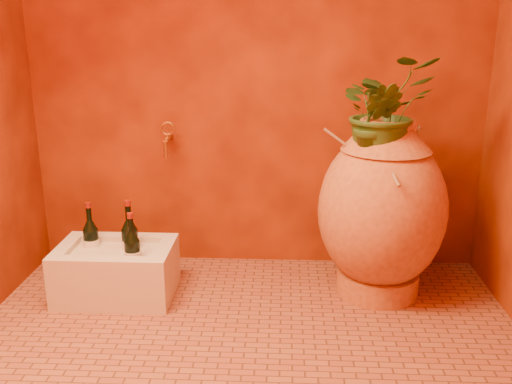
# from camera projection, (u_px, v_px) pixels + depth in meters

# --- Properties ---
(floor) EXTENTS (2.50, 2.50, 0.00)m
(floor) POSITION_uv_depth(u_px,v_px,m) (244.00, 353.00, 2.44)
(floor) COLOR brown
(floor) RESTS_ON ground
(wall_back) EXTENTS (2.50, 0.02, 2.50)m
(wall_back) POSITION_uv_depth(u_px,v_px,m) (256.00, 42.00, 3.03)
(wall_back) COLOR #501504
(wall_back) RESTS_ON ground
(amphora) EXTENTS (0.74, 0.74, 0.91)m
(amphora) POSITION_uv_depth(u_px,v_px,m) (382.00, 209.00, 2.85)
(amphora) COLOR #C37037
(amphora) RESTS_ON floor
(stone_basin) EXTENTS (0.58, 0.39, 0.27)m
(stone_basin) POSITION_uv_depth(u_px,v_px,m) (117.00, 272.00, 2.91)
(stone_basin) COLOR beige
(stone_basin) RESTS_ON floor
(wine_bottle_a) EXTENTS (0.08, 0.08, 0.33)m
(wine_bottle_a) POSITION_uv_depth(u_px,v_px,m) (133.00, 254.00, 2.79)
(wine_bottle_a) COLOR black
(wine_bottle_a) RESTS_ON stone_basin
(wine_bottle_b) EXTENTS (0.08, 0.08, 0.33)m
(wine_bottle_b) POSITION_uv_depth(u_px,v_px,m) (91.00, 242.00, 2.94)
(wine_bottle_b) COLOR black
(wine_bottle_b) RESTS_ON stone_basin
(wine_bottle_c) EXTENTS (0.09, 0.09, 0.35)m
(wine_bottle_c) POSITION_uv_depth(u_px,v_px,m) (130.00, 243.00, 2.90)
(wine_bottle_c) COLOR black
(wine_bottle_c) RESTS_ON stone_basin
(wall_tap) EXTENTS (0.08, 0.17, 0.18)m
(wall_tap) POSITION_uv_depth(u_px,v_px,m) (167.00, 137.00, 3.11)
(wall_tap) COLOR #AA7227
(wall_tap) RESTS_ON wall_back
(plant_main) EXTENTS (0.57, 0.54, 0.51)m
(plant_main) POSITION_uv_depth(u_px,v_px,m) (384.00, 109.00, 2.69)
(plant_main) COLOR #284B1A
(plant_main) RESTS_ON amphora
(plant_side) EXTENTS (0.26, 0.23, 0.39)m
(plant_side) POSITION_uv_depth(u_px,v_px,m) (377.00, 124.00, 2.64)
(plant_side) COLOR #284B1A
(plant_side) RESTS_ON amphora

